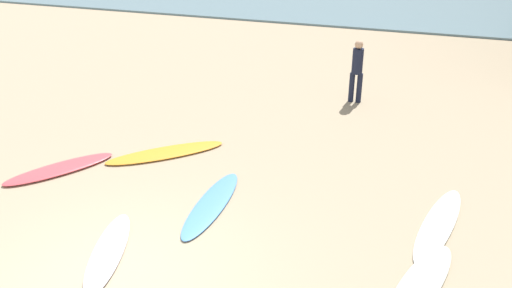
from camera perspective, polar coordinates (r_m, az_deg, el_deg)
ground_plane at (r=8.67m, az=-14.53°, el=-13.71°), size 120.00×120.00×0.00m
surfboard_0 at (r=11.93m, az=-19.57°, el=-2.41°), size 1.78×2.15×0.09m
surfboard_1 at (r=12.05m, az=-9.30°, el=-0.89°), size 2.35×2.12×0.08m
surfboard_2 at (r=10.06m, az=18.28°, el=-7.86°), size 1.06×2.64×0.07m
surfboard_3 at (r=8.68m, az=16.58°, el=-13.68°), size 1.21×2.32×0.06m
surfboard_4 at (r=10.14m, az=-4.62°, el=-6.19°), size 0.55×2.39×0.06m
surfboard_5 at (r=9.24m, az=-14.97°, el=-10.63°), size 1.06×2.17×0.08m
beachgoer_near at (r=14.63m, az=10.36°, el=7.66°), size 0.34×0.29×1.65m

